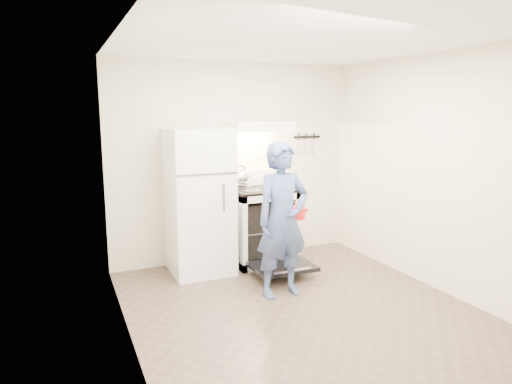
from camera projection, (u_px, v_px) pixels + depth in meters
floor at (302, 310)px, 4.41m from camera, size 3.60×3.60×0.00m
back_wall at (235, 162)px, 5.81m from camera, size 3.20×0.02×2.50m
refrigerator at (199, 202)px, 5.34m from camera, size 0.70×0.70×1.70m
stove_body at (261, 226)px, 5.75m from camera, size 0.76×0.65×0.92m
cooktop at (261, 189)px, 5.67m from camera, size 0.76×0.65×0.03m
backsplash at (252, 177)px, 5.90m from camera, size 0.76×0.07×0.20m
oven_door at (282, 266)px, 5.27m from camera, size 0.70×0.54×0.04m
oven_rack at (261, 228)px, 5.75m from camera, size 0.60×0.52×0.01m
range_hood at (259, 126)px, 5.60m from camera, size 0.76×0.50×0.12m
knife_strip at (307, 137)px, 6.16m from camera, size 0.40×0.02×0.03m
pizza_stone at (260, 228)px, 5.71m from camera, size 0.32×0.32×0.02m
tea_kettle at (241, 176)px, 5.71m from camera, size 0.23×0.19×0.28m
utensil_jar at (283, 181)px, 5.59m from camera, size 0.11×0.11×0.13m
person at (282, 220)px, 4.65m from camera, size 0.60×0.41×1.60m
dutch_oven at (294, 213)px, 4.92m from camera, size 0.32×0.25×0.22m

